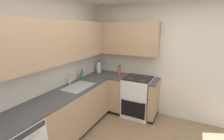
{
  "coord_description": "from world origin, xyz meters",
  "views": [
    {
      "loc": [
        -1.74,
        -0.52,
        2.03
      ],
      "look_at": [
        0.99,
        0.86,
        1.21
      ],
      "focal_mm": 25.58,
      "sensor_mm": 36.0,
      "label": 1
    }
  ],
  "objects_px": {
    "oven_range": "(138,96)",
    "oil_bottle": "(120,71)",
    "soap_bottle": "(82,75)",
    "paper_towel_roll": "(99,67)"
  },
  "relations": [
    {
      "from": "oven_range",
      "to": "paper_towel_roll",
      "type": "relative_size",
      "value": 3.29
    },
    {
      "from": "soap_bottle",
      "to": "paper_towel_roll",
      "type": "relative_size",
      "value": 0.68
    },
    {
      "from": "soap_bottle",
      "to": "paper_towel_roll",
      "type": "xyz_separation_m",
      "value": [
        0.68,
        -0.02,
        0.03
      ]
    },
    {
      "from": "oil_bottle",
      "to": "soap_bottle",
      "type": "bearing_deg",
      "value": 135.17
    },
    {
      "from": "oven_range",
      "to": "oil_bottle",
      "type": "relative_size",
      "value": 4.01
    },
    {
      "from": "soap_bottle",
      "to": "oil_bottle",
      "type": "bearing_deg",
      "value": -44.83
    },
    {
      "from": "oven_range",
      "to": "soap_bottle",
      "type": "distance_m",
      "value": 1.38
    },
    {
      "from": "oven_range",
      "to": "oil_bottle",
      "type": "height_order",
      "value": "oil_bottle"
    },
    {
      "from": "paper_towel_roll",
      "to": "oil_bottle",
      "type": "height_order",
      "value": "paper_towel_roll"
    },
    {
      "from": "oven_range",
      "to": "paper_towel_roll",
      "type": "distance_m",
      "value": 1.22
    }
  ]
}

